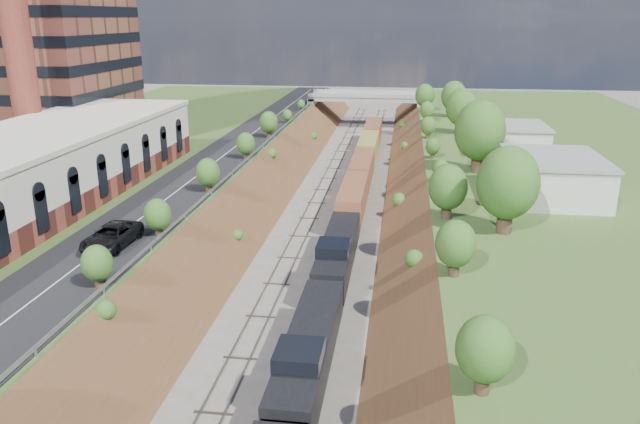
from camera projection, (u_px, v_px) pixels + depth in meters
The scene contains 16 objects.
platform_left at pixel (78, 182), 79.76m from camera, with size 44.00×180.00×5.00m, color #466027.
platform_right at pixel (620, 202), 71.36m from camera, with size 44.00×180.00×5.00m, color #466027.
embankment_left at pixel (246, 208), 77.71m from camera, with size 7.07×180.00×7.07m, color brown.
embankment_right at pixel (424, 215), 74.91m from camera, with size 7.07×180.00×7.07m, color brown.
rail_left_track at pixel (312, 210), 76.61m from camera, with size 1.58×180.00×0.18m, color gray.
rail_right_track at pixel (355, 211), 75.95m from camera, with size 1.58×180.00×0.18m, color gray.
road at pixel (209, 167), 76.76m from camera, with size 8.00×180.00×0.10m, color black.
guardrail at pixel (241, 165), 75.90m from camera, with size 0.10×171.00×0.70m.
commercial_building at pixel (0, 181), 56.52m from camera, with size 14.30×62.30×7.00m.
overpass at pixel (366, 104), 133.44m from camera, with size 24.50×8.30×7.40m.
white_building_near at pixel (553, 178), 63.66m from camera, with size 9.00×12.00×4.00m, color silver.
white_building_far at pixel (514, 140), 84.58m from camera, with size 8.00×10.00×3.60m, color silver.
tree_right_large at pixel (508, 183), 52.42m from camera, with size 5.25×5.25×7.61m.
tree_left_crest at pixel (67, 288), 37.89m from camera, with size 2.45×2.45×3.55m.
freight_train at pixel (352, 204), 70.90m from camera, with size 2.78×112.58×4.55m.
suv at pixel (112, 236), 49.97m from camera, with size 2.96×6.41×1.78m, color black.
Camera 1 is at (8.07, -12.38, 22.85)m, focal length 35.00 mm.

